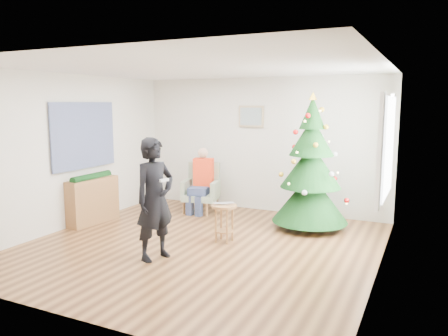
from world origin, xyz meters
The scene contains 19 objects.
floor centered at (0.00, 0.00, 0.00)m, with size 5.00×5.00×0.00m, color brown.
ceiling centered at (0.00, 0.00, 2.60)m, with size 5.00×5.00×0.00m, color white.
wall_back centered at (0.00, 2.50, 1.30)m, with size 5.00×5.00×0.00m, color silver.
wall_front centered at (0.00, -2.50, 1.30)m, with size 5.00×5.00×0.00m, color silver.
wall_left centered at (-2.50, 0.00, 1.30)m, with size 5.00×5.00×0.00m, color silver.
wall_right centered at (2.50, 0.00, 1.30)m, with size 5.00×5.00×0.00m, color silver.
window_panel centered at (2.47, 1.00, 1.50)m, with size 0.04×1.30×1.40m, color white.
curtains centered at (2.44, 1.00, 1.50)m, with size 0.05×1.75×1.50m.
christmas_tree centered at (1.22, 1.62, 1.03)m, with size 1.27×1.27×2.30m.
stool centered at (0.23, 0.33, 0.30)m, with size 0.38×0.38×0.58m.
laptop centered at (0.23, 0.33, 0.59)m, with size 0.32×0.20×0.03m, color silver.
armchair centered at (-0.97, 1.82, 0.35)m, with size 0.77×0.73×0.96m.
seated_person centered at (-0.95, 1.77, 0.63)m, with size 0.43×0.58×1.25m.
standing_man centered at (-0.30, -0.73, 0.83)m, with size 0.61×0.40×1.66m, color black.
game_controller centered at (-0.12, -0.76, 1.11)m, with size 0.04×0.13×0.04m, color white.
console centered at (-2.33, 0.29, 0.40)m, with size 0.30×1.00×0.80m, color brown.
garland centered at (-2.33, 0.29, 0.82)m, with size 0.14×0.14×0.90m, color black.
tapestry centered at (-2.46, 0.30, 1.55)m, with size 0.03×1.50×1.15m, color black.
framed_picture centered at (-0.20, 2.46, 1.85)m, with size 0.52×0.05×0.42m.
Camera 1 is at (3.01, -5.51, 2.11)m, focal length 35.00 mm.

